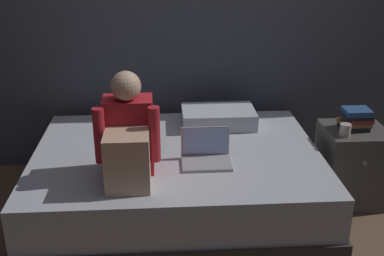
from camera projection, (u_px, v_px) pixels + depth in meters
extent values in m
plane|color=brown|center=(209.00, 235.00, 3.24)|extent=(8.00, 8.00, 0.00)
cube|color=#424751|center=(196.00, 5.00, 3.83)|extent=(5.60, 0.10, 2.70)
cube|color=#332D2B|center=(177.00, 200.00, 3.47)|extent=(2.00, 1.50, 0.20)
cube|color=#B2B7C1|center=(177.00, 170.00, 3.37)|extent=(1.96, 1.46, 0.30)
cube|color=#474442|center=(351.00, 165.00, 3.57)|extent=(0.44, 0.44, 0.58)
sphere|color=gray|center=(365.00, 163.00, 3.31)|extent=(0.04, 0.04, 0.04)
cube|color=#B21E28|center=(129.00, 135.00, 2.96)|extent=(0.30, 0.20, 0.48)
sphere|color=tan|center=(126.00, 86.00, 2.81)|extent=(0.18, 0.18, 0.18)
cube|color=tan|center=(127.00, 161.00, 2.79)|extent=(0.26, 0.24, 0.34)
cylinder|color=#B21E28|center=(100.00, 136.00, 2.80)|extent=(0.07, 0.07, 0.34)
cylinder|color=#B21E28|center=(154.00, 134.00, 2.82)|extent=(0.07, 0.07, 0.34)
cube|color=#9EA0A5|center=(207.00, 163.00, 3.11)|extent=(0.32, 0.22, 0.02)
cube|color=#9EA0A5|center=(205.00, 141.00, 3.18)|extent=(0.32, 0.01, 0.20)
cube|color=#8CB2EA|center=(205.00, 141.00, 3.17)|extent=(0.29, 0.00, 0.18)
cube|color=silver|center=(218.00, 117.00, 3.73)|extent=(0.56, 0.36, 0.13)
cube|color=black|center=(353.00, 126.00, 3.45)|extent=(0.19, 0.16, 0.03)
cube|color=brown|center=(354.00, 123.00, 3.44)|extent=(0.21, 0.16, 0.03)
cube|color=#9E2D28|center=(358.00, 120.00, 3.42)|extent=(0.18, 0.14, 0.03)
cube|color=black|center=(356.00, 116.00, 3.42)|extent=(0.21, 0.15, 0.03)
cube|color=#284C84|center=(357.00, 112.00, 3.41)|extent=(0.18, 0.16, 0.04)
cylinder|color=#BCB2A3|center=(345.00, 130.00, 3.32)|extent=(0.08, 0.08, 0.09)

